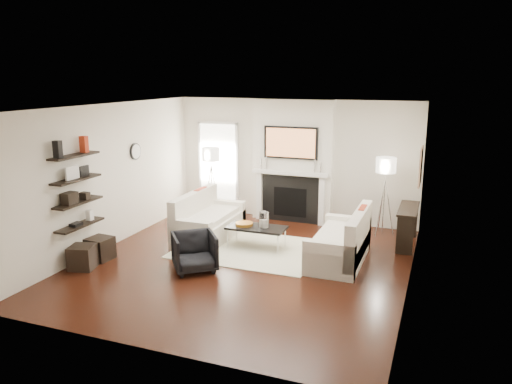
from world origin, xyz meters
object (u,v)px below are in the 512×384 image
(loveseat_left_base, at_px, (210,228))
(ottoman_near, at_px, (100,248))
(coffee_table, at_px, (256,228))
(loveseat_right_base, at_px, (339,249))
(lamp_right_shade, at_px, (386,165))
(lamp_left_shade, at_px, (211,154))
(armchair, at_px, (194,250))

(loveseat_left_base, relative_size, ottoman_near, 4.50)
(coffee_table, relative_size, ottoman_near, 2.75)
(loveseat_right_base, height_order, lamp_right_shade, lamp_right_shade)
(ottoman_near, bearing_deg, lamp_left_shade, 79.31)
(loveseat_left_base, bearing_deg, loveseat_right_base, -6.55)
(armchair, height_order, lamp_right_shade, lamp_right_shade)
(coffee_table, distance_m, armchair, 1.52)
(lamp_left_shade, xyz_separation_m, ottoman_near, (-0.62, -3.28, -1.25))
(coffee_table, distance_m, ottoman_near, 2.86)
(loveseat_right_base, bearing_deg, armchair, -149.26)
(loveseat_right_base, xyz_separation_m, coffee_table, (-1.60, 0.11, 0.19))
(coffee_table, height_order, lamp_right_shade, lamp_right_shade)
(lamp_right_shade, bearing_deg, lamp_left_shade, 179.54)
(lamp_right_shade, bearing_deg, loveseat_left_base, -154.85)
(lamp_right_shade, bearing_deg, coffee_table, -141.35)
(coffee_table, xyz_separation_m, ottoman_near, (-2.39, -1.55, -0.20))
(armchair, bearing_deg, ottoman_near, 146.18)
(lamp_right_shade, height_order, ottoman_near, lamp_right_shade)
(armchair, bearing_deg, loveseat_left_base, 69.18)
(coffee_table, xyz_separation_m, lamp_right_shade, (2.13, 1.70, 1.05))
(loveseat_left_base, distance_m, lamp_right_shade, 3.76)
(armchair, xyz_separation_m, lamp_right_shade, (2.71, 3.11, 1.10))
(armchair, height_order, ottoman_near, armchair)
(loveseat_left_base, xyz_separation_m, lamp_right_shade, (3.21, 1.51, 1.24))
(lamp_left_shade, bearing_deg, lamp_right_shade, -0.46)
(loveseat_right_base, height_order, ottoman_near, loveseat_right_base)
(ottoman_near, bearing_deg, lamp_right_shade, 35.74)
(coffee_table, xyz_separation_m, lamp_left_shade, (-1.77, 1.73, 1.05))
(lamp_left_shade, distance_m, lamp_right_shade, 3.90)
(armchair, relative_size, lamp_left_shade, 1.76)
(loveseat_left_base, distance_m, ottoman_near, 2.18)
(loveseat_left_base, height_order, armchair, armchair)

